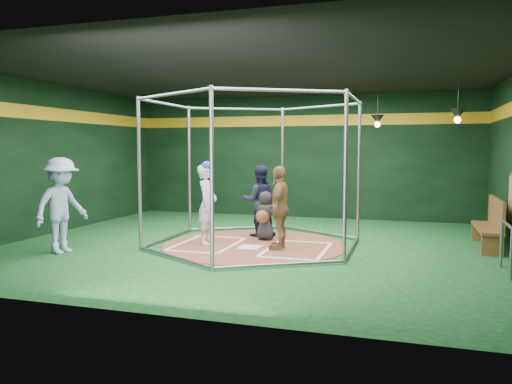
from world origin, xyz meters
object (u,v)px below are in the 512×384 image
(umpire, at_px, (259,201))
(dugout_bench, at_px, (491,223))
(batter_figure, at_px, (207,203))
(visitor_leopard, at_px, (280,208))

(umpire, bearing_deg, dugout_bench, 157.75)
(batter_figure, bearing_deg, visitor_leopard, -3.64)
(visitor_leopard, relative_size, umpire, 1.02)
(visitor_leopard, relative_size, dugout_bench, 0.95)
(umpire, distance_m, dugout_bench, 4.84)
(batter_figure, height_order, umpire, batter_figure)
(batter_figure, bearing_deg, dugout_bench, 12.75)
(batter_figure, xyz_separation_m, umpire, (0.79, 1.17, -0.06))
(batter_figure, relative_size, umpire, 1.07)
(batter_figure, bearing_deg, umpire, 56.17)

